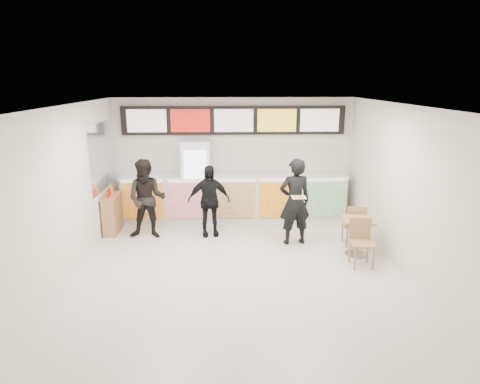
{
  "coord_description": "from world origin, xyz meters",
  "views": [
    {
      "loc": [
        -0.24,
        -7.21,
        3.42
      ],
      "look_at": [
        0.07,
        1.2,
        1.2
      ],
      "focal_mm": 32.0,
      "sensor_mm": 36.0,
      "label": 1
    }
  ],
  "objects_px": {
    "drinks_fridge": "(196,181)",
    "condiment_ledge": "(112,214)",
    "cafe_table": "(358,230)",
    "customer_left": "(147,199)",
    "service_counter": "(234,197)",
    "customer_main": "(295,202)",
    "customer_mid": "(209,201)"
  },
  "relations": [
    {
      "from": "service_counter",
      "to": "customer_mid",
      "type": "bearing_deg",
      "value": -117.84
    },
    {
      "from": "customer_left",
      "to": "condiment_ledge",
      "type": "height_order",
      "value": "customer_left"
    },
    {
      "from": "cafe_table",
      "to": "condiment_ledge",
      "type": "relative_size",
      "value": 1.5
    },
    {
      "from": "service_counter",
      "to": "customer_main",
      "type": "bearing_deg",
      "value": -53.84
    },
    {
      "from": "customer_mid",
      "to": "cafe_table",
      "type": "bearing_deg",
      "value": -30.77
    },
    {
      "from": "service_counter",
      "to": "cafe_table",
      "type": "bearing_deg",
      "value": -44.69
    },
    {
      "from": "drinks_fridge",
      "to": "customer_left",
      "type": "height_order",
      "value": "drinks_fridge"
    },
    {
      "from": "service_counter",
      "to": "customer_mid",
      "type": "height_order",
      "value": "customer_mid"
    },
    {
      "from": "service_counter",
      "to": "customer_left",
      "type": "distance_m",
      "value": 2.31
    },
    {
      "from": "customer_mid",
      "to": "service_counter",
      "type": "bearing_deg",
      "value": 54.0
    },
    {
      "from": "service_counter",
      "to": "drinks_fridge",
      "type": "bearing_deg",
      "value": 179.01
    },
    {
      "from": "cafe_table",
      "to": "customer_left",
      "type": "bearing_deg",
      "value": 173.07
    },
    {
      "from": "drinks_fridge",
      "to": "customer_mid",
      "type": "xyz_separation_m",
      "value": [
        0.34,
        -1.14,
        -0.19
      ]
    },
    {
      "from": "customer_main",
      "to": "customer_mid",
      "type": "height_order",
      "value": "customer_main"
    },
    {
      "from": "customer_main",
      "to": "customer_left",
      "type": "bearing_deg",
      "value": -18.14
    },
    {
      "from": "cafe_table",
      "to": "condiment_ledge",
      "type": "xyz_separation_m",
      "value": [
        -5.22,
        1.5,
        -0.07
      ]
    },
    {
      "from": "service_counter",
      "to": "cafe_table",
      "type": "xyz_separation_m",
      "value": [
        2.4,
        -2.37,
        -0.05
      ]
    },
    {
      "from": "drinks_fridge",
      "to": "customer_left",
      "type": "relative_size",
      "value": 1.13
    },
    {
      "from": "cafe_table",
      "to": "drinks_fridge",
      "type": "bearing_deg",
      "value": 152.38
    },
    {
      "from": "service_counter",
      "to": "cafe_table",
      "type": "distance_m",
      "value": 3.37
    },
    {
      "from": "customer_main",
      "to": "condiment_ledge",
      "type": "distance_m",
      "value": 4.17
    },
    {
      "from": "drinks_fridge",
      "to": "customer_main",
      "type": "xyz_separation_m",
      "value": [
        2.17,
        -1.71,
        -0.07
      ]
    },
    {
      "from": "service_counter",
      "to": "customer_main",
      "type": "xyz_separation_m",
      "value": [
        1.24,
        -1.69,
        0.36
      ]
    },
    {
      "from": "customer_mid",
      "to": "cafe_table",
      "type": "relative_size",
      "value": 1.02
    },
    {
      "from": "customer_main",
      "to": "condiment_ledge",
      "type": "bearing_deg",
      "value": -21.01
    },
    {
      "from": "customer_left",
      "to": "service_counter",
      "type": "bearing_deg",
      "value": 34.75
    },
    {
      "from": "drinks_fridge",
      "to": "cafe_table",
      "type": "height_order",
      "value": "drinks_fridge"
    },
    {
      "from": "customer_left",
      "to": "drinks_fridge",
      "type": "bearing_deg",
      "value": 53.39
    },
    {
      "from": "drinks_fridge",
      "to": "condiment_ledge",
      "type": "height_order",
      "value": "drinks_fridge"
    },
    {
      "from": "customer_main",
      "to": "customer_mid",
      "type": "relative_size",
      "value": 1.15
    },
    {
      "from": "cafe_table",
      "to": "customer_main",
      "type": "bearing_deg",
      "value": 157.62
    },
    {
      "from": "customer_main",
      "to": "condiment_ledge",
      "type": "relative_size",
      "value": 1.76
    }
  ]
}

